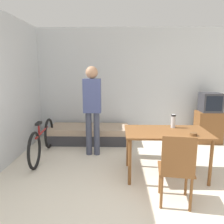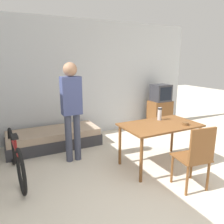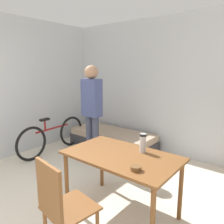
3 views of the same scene
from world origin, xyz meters
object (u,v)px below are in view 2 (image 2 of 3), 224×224
at_px(tv, 160,108).
at_px(bicycle, 16,157).
at_px(daybed, 54,138).
at_px(thermos_flask, 160,113).
at_px(wooden_chair, 196,155).
at_px(dining_table, 160,129).
at_px(person_standing, 72,105).
at_px(mate_bowl, 186,124).

xyz_separation_m(tv, bicycle, (-3.62, -0.99, -0.22)).
distance_m(daybed, thermos_flask, 2.26).
bearing_deg(thermos_flask, daybed, 138.19).
bearing_deg(daybed, wooden_chair, -60.53).
relative_size(tv, dining_table, 0.90).
xyz_separation_m(person_standing, mate_bowl, (1.62, -1.08, -0.27)).
height_order(daybed, person_standing, person_standing).
xyz_separation_m(tv, mate_bowl, (-1.02, -1.91, 0.21)).
height_order(daybed, tv, tv).
distance_m(tv, wooden_chair, 2.89).
xyz_separation_m(tv, person_standing, (-2.64, -0.83, 0.49)).
bearing_deg(wooden_chair, mate_bowl, 57.27).
relative_size(person_standing, thermos_flask, 7.77).
xyz_separation_m(daybed, wooden_chair, (1.41, -2.49, 0.35)).
height_order(daybed, thermos_flask, thermos_flask).
bearing_deg(bicycle, mate_bowl, -19.58).
height_order(wooden_chair, person_standing, person_standing).
bearing_deg(tv, mate_bowl, -118.08).
distance_m(tv, dining_table, 2.17).
distance_m(tv, bicycle, 3.76).
bearing_deg(person_standing, bicycle, -170.89).
xyz_separation_m(wooden_chair, person_standing, (-1.23, 1.69, 0.51)).
distance_m(bicycle, mate_bowl, 2.79).
bearing_deg(thermos_flask, tv, 50.43).
height_order(thermos_flask, mate_bowl, thermos_flask).
bearing_deg(person_standing, dining_table, -33.56).
bearing_deg(thermos_flask, bicycle, 168.75).
relative_size(tv, thermos_flask, 5.17).
relative_size(thermos_flask, mate_bowl, 2.12).
bearing_deg(wooden_chair, thermos_flask, 79.28).
xyz_separation_m(bicycle, person_standing, (0.97, 0.16, 0.70)).
relative_size(bicycle, person_standing, 0.96).
relative_size(daybed, wooden_chair, 2.00).
xyz_separation_m(dining_table, thermos_flask, (0.15, 0.21, 0.21)).
distance_m(wooden_chair, bicycle, 2.69).
bearing_deg(mate_bowl, person_standing, 146.35).
bearing_deg(tv, thermos_flask, -129.57).
height_order(person_standing, mate_bowl, person_standing).
distance_m(thermos_flask, mate_bowl, 0.50).
xyz_separation_m(daybed, tv, (2.82, 0.03, 0.37)).
xyz_separation_m(daybed, mate_bowl, (1.80, -1.88, 0.58)).
xyz_separation_m(bicycle, thermos_flask, (2.41, -0.48, 0.53)).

